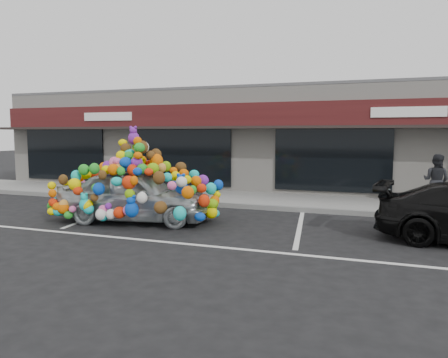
% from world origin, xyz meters
% --- Properties ---
extents(ground, '(90.00, 90.00, 0.00)m').
position_xyz_m(ground, '(0.00, 0.00, 0.00)').
color(ground, black).
rests_on(ground, ground).
extents(shop_building, '(24.00, 7.20, 4.31)m').
position_xyz_m(shop_building, '(0.00, 8.44, 2.16)').
color(shop_building, beige).
rests_on(shop_building, ground).
extents(sidewalk, '(26.00, 3.00, 0.15)m').
position_xyz_m(sidewalk, '(0.00, 4.00, 0.07)').
color(sidewalk, gray).
rests_on(sidewalk, ground).
extents(kerb, '(26.00, 0.18, 0.16)m').
position_xyz_m(kerb, '(0.00, 2.50, 0.07)').
color(kerb, slate).
rests_on(kerb, ground).
extents(parking_stripe_left, '(0.73, 4.37, 0.01)m').
position_xyz_m(parking_stripe_left, '(-3.20, 0.20, 0.00)').
color(parking_stripe_left, silver).
rests_on(parking_stripe_left, ground).
extents(parking_stripe_mid, '(0.73, 4.37, 0.01)m').
position_xyz_m(parking_stripe_mid, '(2.80, 0.20, 0.00)').
color(parking_stripe_mid, silver).
rests_on(parking_stripe_mid, ground).
extents(lane_line, '(14.00, 0.12, 0.01)m').
position_xyz_m(lane_line, '(2.00, -2.30, 0.00)').
color(lane_line, silver).
rests_on(lane_line, ground).
extents(toy_car, '(3.06, 4.74, 2.62)m').
position_xyz_m(toy_car, '(-1.60, -0.51, 0.89)').
color(toy_car, '#96999F').
rests_on(toy_car, ground).
extents(pedestrian_b, '(0.99, 0.91, 1.64)m').
position_xyz_m(pedestrian_b, '(6.33, 4.06, 0.97)').
color(pedestrian_b, black).
rests_on(pedestrian_b, sidewalk).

